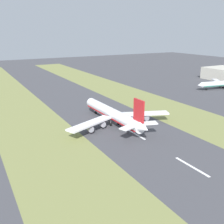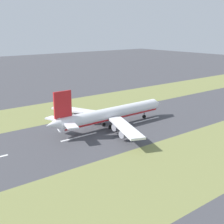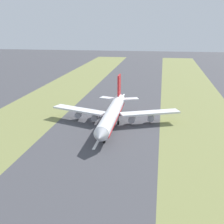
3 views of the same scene
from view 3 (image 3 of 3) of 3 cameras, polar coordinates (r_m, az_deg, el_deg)
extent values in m
plane|color=#424247|center=(148.47, -0.98, -2.48)|extent=(800.00, 800.00, 0.00)
cube|color=olive|center=(147.75, 16.50, -3.26)|extent=(40.00, 600.00, 0.01)
cube|color=olive|center=(162.19, -16.83, -1.56)|extent=(40.00, 600.00, 0.01)
cube|color=silver|center=(204.90, 1.93, 2.75)|extent=(1.20, 18.00, 0.01)
cube|color=silver|center=(166.61, 0.19, -0.39)|extent=(1.20, 18.00, 0.01)
cube|color=silver|center=(129.36, -2.59, -5.36)|extent=(1.20, 18.00, 0.01)
cylinder|color=white|center=(145.51, 0.00, -0.30)|extent=(6.62, 56.06, 6.00)
cone|color=white|center=(116.97, -2.22, -4.48)|extent=(5.94, 5.06, 5.88)
cone|color=white|center=(175.01, 1.50, 2.79)|extent=(5.17, 6.06, 5.10)
cube|color=red|center=(145.98, 0.00, -0.92)|extent=(6.30, 53.82, 0.70)
cube|color=white|center=(151.25, 6.98, -0.14)|extent=(29.08, 16.70, 0.90)
cube|color=white|center=(155.96, -5.98, 0.39)|extent=(29.19, 16.15, 0.90)
cylinder|color=#93939E|center=(149.30, 3.65, -1.25)|extent=(3.25, 4.84, 3.20)
cylinder|color=#93939E|center=(152.21, 7.14, -1.00)|extent=(3.25, 4.84, 3.20)
cylinder|color=#93939E|center=(151.77, -3.14, -0.95)|extent=(3.25, 4.84, 3.20)
cylinder|color=#93939E|center=(157.02, -6.10, -0.43)|extent=(3.25, 4.84, 3.20)
cube|color=red|center=(168.53, 1.31, 4.95)|extent=(0.89, 8.01, 11.00)
cube|color=white|center=(169.56, 3.14, 2.40)|extent=(10.88, 7.36, 0.60)
cube|color=white|center=(170.89, -0.53, 2.53)|extent=(10.86, 7.18, 0.60)
cylinder|color=#59595E|center=(126.76, -1.43, -4.60)|extent=(0.50, 0.50, 3.20)
cylinder|color=black|center=(127.34, -1.42, -5.27)|extent=(0.92, 1.81, 1.80)
cylinder|color=#59595E|center=(149.09, 1.16, -1.39)|extent=(0.50, 0.50, 3.20)
cylinder|color=black|center=(149.58, 1.16, -1.97)|extent=(0.92, 1.81, 1.80)
cylinder|color=#59595E|center=(149.81, -0.81, -1.30)|extent=(0.50, 0.50, 3.20)
cylinder|color=black|center=(150.29, -0.81, -1.88)|extent=(0.92, 1.81, 1.80)
camera|label=1|loc=(267.66, 20.38, 16.04)|focal=42.00mm
camera|label=2|loc=(260.67, -21.86, 14.49)|focal=50.00mm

